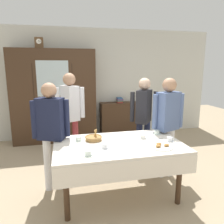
# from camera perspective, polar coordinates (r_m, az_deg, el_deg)

# --- Properties ---
(ground_plane) EXTENTS (12.00, 12.00, 0.00)m
(ground_plane) POSITION_cam_1_polar(r_m,az_deg,el_deg) (3.46, 0.78, -19.11)
(ground_plane) COLOR tan
(ground_plane) RESTS_ON ground
(back_wall) EXTENTS (6.40, 0.10, 2.70)m
(back_wall) POSITION_cam_1_polar(r_m,az_deg,el_deg) (5.59, -5.67, 7.40)
(back_wall) COLOR silver
(back_wall) RESTS_ON ground
(dining_table) EXTENTS (1.71, 1.02, 0.77)m
(dining_table) POSITION_cam_1_polar(r_m,az_deg,el_deg) (2.96, 1.92, -10.31)
(dining_table) COLOR #3D2819
(dining_table) RESTS_ON ground
(wall_cabinet) EXTENTS (1.92, 0.46, 2.17)m
(wall_cabinet) POSITION_cam_1_polar(r_m,az_deg,el_deg) (5.28, -14.94, 3.93)
(wall_cabinet) COLOR #3D2819
(wall_cabinet) RESTS_ON ground
(mantel_clock) EXTENTS (0.18, 0.11, 0.24)m
(mantel_clock) POSITION_cam_1_polar(r_m,az_deg,el_deg) (5.28, -18.64, 16.84)
(mantel_clock) COLOR brown
(mantel_clock) RESTS_ON wall_cabinet
(bookshelf_low) EXTENTS (0.99, 0.35, 0.88)m
(bookshelf_low) POSITION_cam_1_polar(r_m,az_deg,el_deg) (5.63, 1.96, -1.91)
(bookshelf_low) COLOR #3D2819
(bookshelf_low) RESTS_ON ground
(book_stack) EXTENTS (0.15, 0.22, 0.13)m
(book_stack) POSITION_cam_1_polar(r_m,az_deg,el_deg) (5.53, 2.00, 3.17)
(book_stack) COLOR #99332D
(book_stack) RESTS_ON bookshelf_low
(tea_cup_mid_right) EXTENTS (0.13, 0.13, 0.06)m
(tea_cup_mid_right) POSITION_cam_1_polar(r_m,az_deg,el_deg) (2.76, -1.93, -9.07)
(tea_cup_mid_right) COLOR white
(tea_cup_mid_right) RESTS_ON dining_table
(tea_cup_near_right) EXTENTS (0.13, 0.13, 0.06)m
(tea_cup_near_right) POSITION_cam_1_polar(r_m,az_deg,el_deg) (3.06, -8.82, -7.05)
(tea_cup_near_right) COLOR silver
(tea_cup_near_right) RESTS_ON dining_table
(tea_cup_far_right) EXTENTS (0.13, 0.13, 0.06)m
(tea_cup_far_right) POSITION_cam_1_polar(r_m,az_deg,el_deg) (2.56, -6.28, -10.82)
(tea_cup_far_right) COLOR silver
(tea_cup_far_right) RESTS_ON dining_table
(tea_cup_center) EXTENTS (0.13, 0.13, 0.06)m
(tea_cup_center) POSITION_cam_1_polar(r_m,az_deg,el_deg) (3.15, 8.16, -6.48)
(tea_cup_center) COLOR white
(tea_cup_center) RESTS_ON dining_table
(tea_cup_near_left) EXTENTS (0.13, 0.13, 0.06)m
(tea_cup_near_left) POSITION_cam_1_polar(r_m,az_deg,el_deg) (3.39, 11.65, -5.29)
(tea_cup_near_left) COLOR silver
(tea_cup_near_left) RESTS_ON dining_table
(tea_cup_back_edge) EXTENTS (0.13, 0.13, 0.06)m
(tea_cup_back_edge) POSITION_cam_1_polar(r_m,az_deg,el_deg) (3.11, 14.90, -7.01)
(tea_cup_back_edge) COLOR white
(tea_cup_back_edge) RESTS_ON dining_table
(bread_basket) EXTENTS (0.24, 0.24, 0.16)m
(bread_basket) POSITION_cam_1_polar(r_m,az_deg,el_deg) (3.06, -4.85, -6.82)
(bread_basket) COLOR #9E7542
(bread_basket) RESTS_ON dining_table
(pastry_plate) EXTENTS (0.28, 0.28, 0.05)m
(pastry_plate) POSITION_cam_1_polar(r_m,az_deg,el_deg) (2.87, 12.97, -8.83)
(pastry_plate) COLOR white
(pastry_plate) RESTS_ON dining_table
(spoon_far_left) EXTENTS (0.12, 0.02, 0.01)m
(spoon_far_left) POSITION_cam_1_polar(r_m,az_deg,el_deg) (3.24, 5.69, -6.40)
(spoon_far_left) COLOR silver
(spoon_far_left) RESTS_ON dining_table
(spoon_back_edge) EXTENTS (0.12, 0.02, 0.01)m
(spoon_back_edge) POSITION_cam_1_polar(r_m,az_deg,el_deg) (3.21, 12.55, -6.78)
(spoon_back_edge) COLOR silver
(spoon_back_edge) RESTS_ON dining_table
(spoon_mid_right) EXTENTS (0.12, 0.02, 0.01)m
(spoon_mid_right) POSITION_cam_1_polar(r_m,az_deg,el_deg) (2.67, -8.50, -10.52)
(spoon_mid_right) COLOR silver
(spoon_mid_right) RESTS_ON dining_table
(person_near_right_end) EXTENTS (0.52, 0.41, 1.67)m
(person_near_right_end) POSITION_cam_1_polar(r_m,az_deg,el_deg) (4.00, -10.90, 0.70)
(person_near_right_end) COLOR #933338
(person_near_right_end) RESTS_ON ground
(person_behind_table_right) EXTENTS (0.52, 0.41, 1.59)m
(person_behind_table_right) POSITION_cam_1_polar(r_m,az_deg,el_deg) (3.96, 8.34, -0.19)
(person_behind_table_right) COLOR #191E38
(person_behind_table_right) RESTS_ON ground
(person_beside_shelf) EXTENTS (0.52, 0.32, 1.61)m
(person_beside_shelf) POSITION_cam_1_polar(r_m,az_deg,el_deg) (3.52, 14.43, -1.65)
(person_beside_shelf) COLOR silver
(person_beside_shelf) RESTS_ON ground
(person_behind_table_left) EXTENTS (0.52, 0.32, 1.57)m
(person_behind_table_left) POSITION_cam_1_polar(r_m,az_deg,el_deg) (3.16, -15.73, -3.83)
(person_behind_table_left) COLOR silver
(person_behind_table_left) RESTS_ON ground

